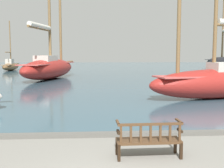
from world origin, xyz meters
TOP-DOWN VIEW (x-y plane):
  - harbor_water at (0.00, 44.00)m, footprint 100.00×80.00m
  - quay_edge_kerb at (0.00, 3.85)m, footprint 40.00×0.30m
  - park_bench at (0.83, 1.98)m, footprint 1.61×0.57m
  - sailboat_far_port at (6.41, 10.68)m, footprint 8.53×3.92m
  - sailboat_nearest_starboard at (18.95, 36.95)m, footprint 2.86×11.34m
  - sailboat_outer_starboard at (-13.48, 39.64)m, footprint 1.84×8.41m
  - sailboat_centre_channel at (-5.10, 24.23)m, footprint 5.30×13.59m

SIDE VIEW (x-z plane):
  - harbor_water at x=0.00m, z-range 0.00..0.08m
  - quay_edge_kerb at x=0.00m, z-range 0.00..0.12m
  - park_bench at x=0.83m, z-range 0.01..0.93m
  - sailboat_outer_starboard at x=-13.48m, z-range -3.01..4.60m
  - sailboat_far_port at x=6.41m, z-range -4.87..7.17m
  - sailboat_centre_channel at x=-5.10m, z-range -6.01..8.74m
  - sailboat_nearest_starboard at x=18.95m, z-range -6.86..9.70m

